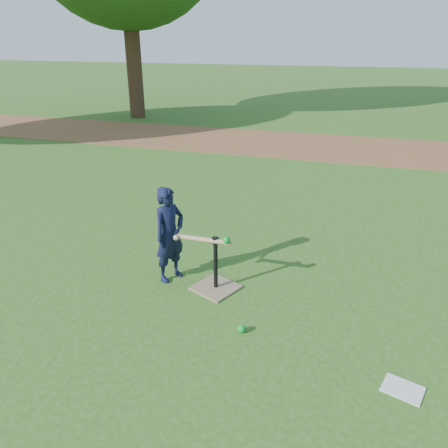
% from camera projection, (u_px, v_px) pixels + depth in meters
% --- Properties ---
extents(ground, '(80.00, 80.00, 0.00)m').
position_uv_depth(ground, '(202.00, 303.00, 4.54)').
color(ground, '#285116').
rests_on(ground, ground).
extents(dirt_strip, '(24.00, 3.00, 0.01)m').
position_uv_depth(dirt_strip, '(303.00, 145.00, 11.11)').
color(dirt_strip, brown).
rests_on(dirt_strip, ground).
extents(child, '(0.40, 0.47, 1.09)m').
position_uv_depth(child, '(170.00, 235.00, 4.80)').
color(child, black).
rests_on(child, ground).
extents(wiffle_ball_ground, '(0.08, 0.08, 0.08)m').
position_uv_depth(wiffle_ball_ground, '(242.00, 329.00, 4.08)').
color(wiffle_ball_ground, '#0C8827').
rests_on(wiffle_ball_ground, ground).
extents(clipboard, '(0.35, 0.31, 0.01)m').
position_uv_depth(clipboard, '(403.00, 389.00, 3.43)').
color(clipboard, silver).
rests_on(clipboard, ground).
extents(batting_tee, '(0.57, 0.57, 0.61)m').
position_uv_depth(batting_tee, '(216.00, 280.00, 4.77)').
color(batting_tee, '#7F6D51').
rests_on(batting_tee, ground).
extents(swing_action, '(0.63, 0.10, 0.12)m').
position_uv_depth(swing_action, '(206.00, 240.00, 4.57)').
color(swing_action, tan).
rests_on(swing_action, ground).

